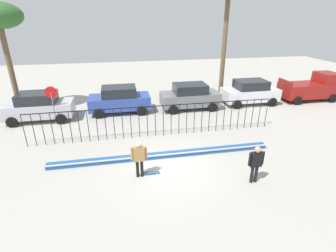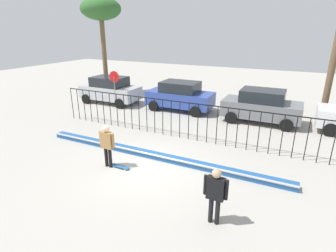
# 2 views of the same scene
# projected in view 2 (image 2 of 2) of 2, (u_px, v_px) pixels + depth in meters

# --- Properties ---
(ground_plane) EXTENTS (60.00, 60.00, 0.00)m
(ground_plane) POSITION_uv_depth(u_px,v_px,m) (145.00, 167.00, 10.61)
(ground_plane) COLOR #ADA89E
(bowl_coping_ledge) EXTENTS (11.00, 0.40, 0.27)m
(bowl_coping_ledge) POSITION_uv_depth(u_px,v_px,m) (155.00, 156.00, 11.28)
(bowl_coping_ledge) COLOR #235699
(bowl_coping_ledge) RESTS_ON ground
(perimeter_fence) EXTENTS (14.04, 0.04, 1.86)m
(perimeter_fence) POSITION_uv_depth(u_px,v_px,m) (180.00, 116.00, 13.07)
(perimeter_fence) COLOR black
(perimeter_fence) RESTS_ON ground
(skateboarder) EXTENTS (0.69, 0.26, 1.71)m
(skateboarder) POSITION_uv_depth(u_px,v_px,m) (107.00, 143.00, 10.29)
(skateboarder) COLOR black
(skateboarder) RESTS_ON ground
(skateboard) EXTENTS (0.80, 0.20, 0.07)m
(skateboard) POSITION_uv_depth(u_px,v_px,m) (120.00, 166.00, 10.51)
(skateboard) COLOR #26598C
(skateboard) RESTS_ON ground
(camera_operator) EXTENTS (0.68, 0.26, 1.69)m
(camera_operator) POSITION_uv_depth(u_px,v_px,m) (215.00, 191.00, 7.23)
(camera_operator) COLOR black
(camera_operator) RESTS_ON ground
(parked_car_silver) EXTENTS (4.30, 2.12, 1.90)m
(parked_car_silver) POSITION_uv_depth(u_px,v_px,m) (110.00, 90.00, 19.43)
(parked_car_silver) COLOR #B7BABF
(parked_car_silver) RESTS_ON ground
(parked_car_blue) EXTENTS (4.30, 2.12, 1.90)m
(parked_car_blue) POSITION_uv_depth(u_px,v_px,m) (180.00, 96.00, 17.67)
(parked_car_blue) COLOR #2D479E
(parked_car_blue) RESTS_ON ground
(parked_car_gray) EXTENTS (4.30, 2.12, 1.90)m
(parked_car_gray) POSITION_uv_depth(u_px,v_px,m) (261.00, 106.00, 15.36)
(parked_car_gray) COLOR slate
(parked_car_gray) RESTS_ON ground
(stop_sign) EXTENTS (0.76, 0.07, 2.50)m
(stop_sign) POSITION_uv_depth(u_px,v_px,m) (115.00, 84.00, 17.96)
(stop_sign) COLOR slate
(stop_sign) RESTS_ON ground
(palm_tree_short) EXTENTS (3.01, 3.01, 7.34)m
(palm_tree_short) POSITION_uv_depth(u_px,v_px,m) (101.00, 11.00, 20.06)
(palm_tree_short) COLOR brown
(palm_tree_short) RESTS_ON ground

